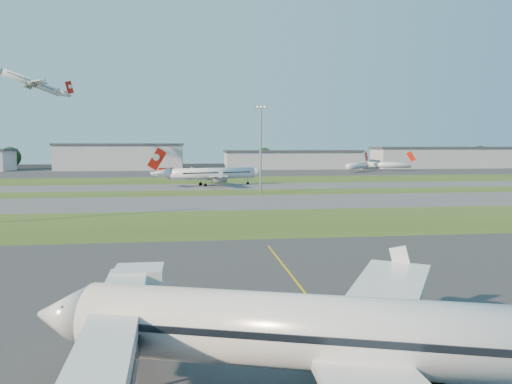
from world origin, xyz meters
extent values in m
plane|color=black|center=(0.00, 0.00, 0.00)|extent=(700.00, 700.00, 0.00)
cube|color=#333335|center=(0.00, 0.00, 0.01)|extent=(300.00, 70.00, 0.01)
cube|color=#364D19|center=(0.00, 52.00, 0.01)|extent=(300.00, 34.00, 0.01)
cube|color=#515154|center=(0.00, 85.00, 0.01)|extent=(300.00, 32.00, 0.01)
cube|color=#364D19|center=(0.00, 110.00, 0.01)|extent=(300.00, 18.00, 0.01)
cube|color=#515154|center=(0.00, 132.00, 0.01)|extent=(300.00, 26.00, 0.01)
cube|color=#364D19|center=(0.00, 165.00, 0.01)|extent=(300.00, 40.00, 0.01)
cube|color=#333335|center=(0.00, 225.00, 0.01)|extent=(400.00, 80.00, 0.01)
cube|color=gold|center=(5.00, 0.00, 0.00)|extent=(0.25, 60.00, 0.02)
cube|color=silver|center=(-9.80, -14.00, 4.00)|extent=(3.44, 24.08, 2.60)
cube|color=black|center=(-9.80, -14.00, 4.00)|extent=(3.59, 24.08, 0.80)
cube|color=silver|center=(-9.50, -2.60, 4.00)|extent=(3.40, 3.00, 3.00)
cylinder|color=gray|center=(-9.50, -4.50, 1.60)|extent=(0.70, 0.70, 3.20)
cube|color=black|center=(-9.50, -4.50, 0.35)|extent=(2.20, 1.20, 0.70)
cylinder|color=silver|center=(3.45, -14.48, 4.38)|extent=(31.01, 13.42, 3.97)
cube|color=silver|center=(7.01, -6.85, 3.86)|extent=(12.27, 15.77, 1.61)
cylinder|color=gray|center=(4.82, -8.56, 2.71)|extent=(4.91, 3.63, 2.40)
cylinder|color=silver|center=(2.07, 136.45, 4.32)|extent=(30.71, 12.58, 3.91)
cube|color=red|center=(-16.67, 130.85, 9.57)|extent=(6.50, 2.26, 7.79)
cube|color=silver|center=(-1.27, 144.04, 3.81)|extent=(11.85, 15.64, 1.59)
cube|color=silver|center=(3.44, 128.26, 3.81)|extent=(5.33, 15.63, 1.59)
cylinder|color=gray|center=(0.86, 142.32, 2.68)|extent=(4.82, 3.51, 2.37)
cylinder|color=gray|center=(4.28, 130.87, 2.68)|extent=(4.82, 3.51, 2.37)
cylinder|color=silver|center=(-80.00, 214.72, 43.83)|extent=(24.90, 15.88, 3.37)
cube|color=red|center=(-65.27, 222.91, 48.36)|extent=(5.18, 3.07, 6.71)
cube|color=silver|center=(-75.78, 208.95, 43.39)|extent=(12.00, 12.44, 1.37)
cube|color=silver|center=(-82.67, 221.35, 43.39)|extent=(7.31, 13.88, 1.37)
cylinder|color=gray|center=(-77.89, 210.01, 42.41)|extent=(4.25, 3.59, 2.04)
cylinder|color=gray|center=(-82.89, 219.00, 42.41)|extent=(4.25, 3.59, 2.04)
cylinder|color=silver|center=(82.66, 217.52, 3.20)|extent=(19.18, 21.96, 3.20)
cube|color=red|center=(91.03, 227.46, 8.00)|extent=(3.56, 4.15, 6.16)
cylinder|color=silver|center=(103.55, 228.92, 3.20)|extent=(24.36, 15.25, 3.20)
cube|color=red|center=(114.97, 222.70, 8.00)|extent=(4.69, 2.74, 6.16)
cylinder|color=gray|center=(15.00, 108.00, 12.50)|extent=(0.60, 0.60, 25.00)
cube|color=gray|center=(15.00, 108.00, 25.40)|extent=(3.20, 0.50, 0.80)
cube|color=#FFF2CC|center=(15.00, 108.00, 25.40)|extent=(2.80, 0.70, 0.35)
cube|color=#A8ABB0|center=(-45.00, 255.00, 7.00)|extent=(70.00, 22.00, 14.00)
cube|color=#383A3F|center=(-45.00, 255.00, 14.60)|extent=(71.40, 23.00, 1.20)
cube|color=#A8ABB0|center=(55.00, 255.00, 5.00)|extent=(80.00, 22.00, 10.00)
cube|color=#383A3F|center=(55.00, 255.00, 10.60)|extent=(81.60, 23.00, 1.20)
cube|color=#A8ABB0|center=(155.00, 255.00, 6.00)|extent=(95.00, 22.00, 12.00)
cube|color=#383A3F|center=(155.00, 255.00, 12.60)|extent=(96.90, 23.00, 1.20)
cylinder|color=black|center=(-110.00, 270.00, 2.20)|extent=(1.00, 1.00, 4.40)
sphere|color=black|center=(-110.00, 270.00, 7.15)|extent=(12.10, 12.10, 12.10)
cylinder|color=black|center=(-20.00, 266.00, 1.80)|extent=(1.00, 1.00, 3.60)
sphere|color=black|center=(-20.00, 266.00, 5.85)|extent=(9.90, 9.90, 9.90)
cylinder|color=black|center=(40.00, 269.00, 2.10)|extent=(1.00, 1.00, 4.20)
sphere|color=black|center=(40.00, 269.00, 6.83)|extent=(11.55, 11.55, 11.55)
cylinder|color=black|center=(115.00, 267.00, 1.90)|extent=(1.00, 1.00, 3.80)
sphere|color=black|center=(115.00, 267.00, 6.17)|extent=(10.45, 10.45, 10.45)
cylinder|color=black|center=(185.00, 271.00, 2.30)|extent=(1.00, 1.00, 4.60)
sphere|color=black|center=(185.00, 271.00, 7.48)|extent=(12.65, 12.65, 12.65)
camera|label=1|loc=(-5.81, -38.26, 14.17)|focal=35.00mm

